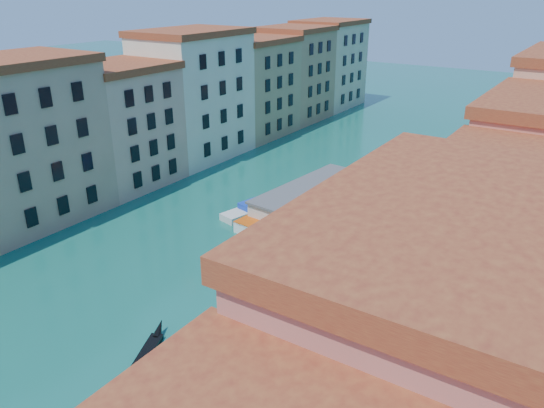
{
  "coord_description": "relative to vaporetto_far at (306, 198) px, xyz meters",
  "views": [
    {
      "loc": [
        33.19,
        4.12,
        27.63
      ],
      "look_at": [
        3.67,
        49.28,
        5.16
      ],
      "focal_mm": 35.0,
      "sensor_mm": 36.0,
      "label": 1
    }
  ],
  "objects": [
    {
      "name": "motorboat_mid",
      "position": [
        -5.19,
        -5.53,
        -0.89
      ],
      "size": [
        4.25,
        8.23,
        1.63
      ],
      "rotation": [
        0.0,
        0.0,
        -0.24
      ],
      "color": "silver",
      "rests_on": "ground"
    },
    {
      "name": "left_bank_palazzos",
      "position": [
        -27.58,
        3.92,
        8.18
      ],
      "size": [
        12.8,
        128.4,
        21.0
      ],
      "color": "beige",
      "rests_on": "ground"
    },
    {
      "name": "gondola_far",
      "position": [
        6.8,
        -15.37,
        -1.22
      ],
      "size": [
        3.04,
        10.44,
        1.49
      ],
      "rotation": [
        0.0,
        0.0,
        0.22
      ],
      "color": "black",
      "rests_on": "ground"
    },
    {
      "name": "mooring_poles_right",
      "position": [
        17.52,
        -31.95,
        -0.22
      ],
      "size": [
        1.44,
        54.24,
        3.2
      ],
      "color": "#55371D",
      "rests_on": "ground"
    },
    {
      "name": "quay",
      "position": [
        20.42,
        4.25,
        -1.02
      ],
      "size": [
        4.0,
        140.0,
        1.0
      ],
      "primitive_type": "cube",
      "color": "gray",
      "rests_on": "ground"
    },
    {
      "name": "motorboat_far",
      "position": [
        7.35,
        18.4,
        -0.94
      ],
      "size": [
        4.36,
        7.56,
        1.49
      ],
      "rotation": [
        0.0,
        0.0,
        -0.31
      ],
      "color": "white",
      "rests_on": "ground"
    },
    {
      "name": "gondola_fore",
      "position": [
        5.0,
        -34.92,
        -1.15
      ],
      "size": [
        5.25,
        10.65,
        2.24
      ],
      "rotation": [
        0.0,
        0.0,
        0.41
      ],
      "color": "black",
      "rests_on": "ground"
    },
    {
      "name": "vaporetto_far",
      "position": [
        0.0,
        0.0,
        0.0
      ],
      "size": [
        7.46,
        23.15,
        3.38
      ],
      "rotation": [
        0.0,
        0.0,
        -0.1
      ],
      "color": "white",
      "rests_on": "ground"
    }
  ]
}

